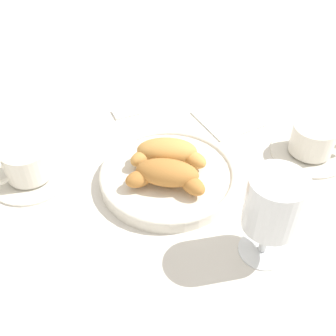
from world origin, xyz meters
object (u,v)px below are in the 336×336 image
Objects in this scene: croissant_large at (169,152)px; juice_glass_left at (274,206)px; coffee_cup_far at (27,167)px; coffee_cup_near at (312,143)px; croissant_small at (167,175)px; pastry_plate at (168,176)px; folded_napkin at (228,118)px; sugar_packet at (125,112)px.

croissant_large is 0.22m from juice_glass_left.
croissant_large is at bearing 160.24° from coffee_cup_far.
croissant_small is at bearing -2.29° from coffee_cup_near.
croissant_small is 0.85× the size of juice_glass_left.
juice_glass_left is at bearing 104.69° from croissant_large.
pastry_plate is 0.27m from coffee_cup_near.
croissant_large is 0.24m from coffee_cup_far.
pastry_plate is 2.06× the size of folded_napkin.
croissant_small is 0.25m from folded_napkin.
pastry_plate is 1.84× the size of croissant_large.
sugar_packet is at bearing -93.41° from croissant_small.
juice_glass_left reaches higher than coffee_cup_far.
folded_napkin is (-0.12, -0.30, -0.09)m from juice_glass_left.
pastry_plate is at bearing 89.56° from sugar_packet.
croissant_small reaches higher than pastry_plate.
pastry_plate is at bearing 63.47° from croissant_large.
croissant_large reaches higher than pastry_plate.
croissant_large is 0.20m from sugar_packet.
juice_glass_left is (-0.06, 0.18, 0.08)m from pastry_plate.
juice_glass_left is (-0.05, 0.21, 0.05)m from croissant_large.
coffee_cup_near is (-0.25, 0.06, -0.02)m from croissant_large.
coffee_cup_far is 1.24× the size of folded_napkin.
juice_glass_left reaches higher than pastry_plate.
croissant_small is (0.01, 0.03, 0.03)m from pastry_plate.
coffee_cup_far is (0.21, -0.10, 0.01)m from pastry_plate.
croissant_large is at bearing 28.60° from folded_napkin.
pastry_plate is 0.22m from sugar_packet.
folded_napkin is at bearing -62.36° from coffee_cup_near.
croissant_large is 0.91× the size of coffee_cup_near.
sugar_packet is 0.45× the size of folded_napkin.
pastry_plate is at bearing -70.61° from juice_glass_left.
sugar_packet is (0.26, -0.26, -0.02)m from coffee_cup_near.
coffee_cup_far is (0.20, -0.13, -0.02)m from croissant_small.
juice_glass_left is 2.80× the size of sugar_packet.
pastry_plate reaches higher than folded_napkin.
folded_napkin is at bearing -177.92° from coffee_cup_far.
coffee_cup_near reaches higher than sugar_packet.
croissant_large is (-0.01, -0.02, 0.03)m from pastry_plate.
juice_glass_left is (-0.27, 0.29, 0.07)m from coffee_cup_far.
pastry_plate is at bearing -8.30° from coffee_cup_near.
croissant_small is at bearing 62.73° from pastry_plate.
coffee_cup_near reaches higher than pastry_plate.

